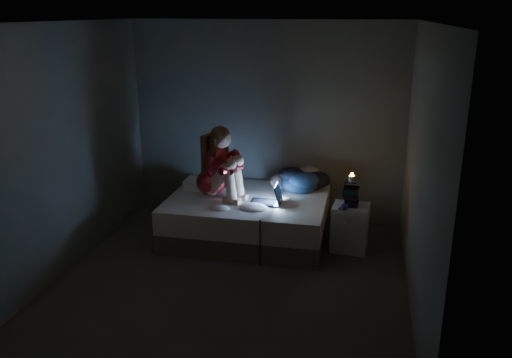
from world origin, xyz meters
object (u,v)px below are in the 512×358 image
(bed, at_px, (248,217))
(laptop, at_px, (265,193))
(nightstand, at_px, (350,228))
(phone, at_px, (344,208))
(woman, at_px, (211,161))
(candle, at_px, (352,180))

(bed, height_order, laptop, laptop)
(nightstand, distance_m, phone, 0.30)
(nightstand, bearing_deg, woman, -176.77)
(bed, bearing_deg, phone, -9.12)
(laptop, height_order, phone, laptop)
(bed, relative_size, laptop, 5.18)
(nightstand, xyz_separation_m, candle, (-0.01, 0.02, 0.58))
(woman, relative_size, phone, 6.41)
(nightstand, bearing_deg, bed, -179.70)
(phone, bearing_deg, bed, -170.45)
(bed, height_order, phone, phone)
(bed, xyz_separation_m, phone, (1.18, -0.19, 0.29))
(phone, bearing_deg, woman, -166.09)
(woman, distance_m, laptop, 0.77)
(nightstand, height_order, phone, phone)
(bed, relative_size, woman, 2.12)
(laptop, xyz_separation_m, nightstand, (1.00, 0.07, -0.38))
(laptop, relative_size, nightstand, 0.67)
(bed, distance_m, laptop, 0.49)
(laptop, height_order, nightstand, laptop)
(bed, xyz_separation_m, candle, (1.24, -0.07, 0.59))
(laptop, bearing_deg, candle, 5.17)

